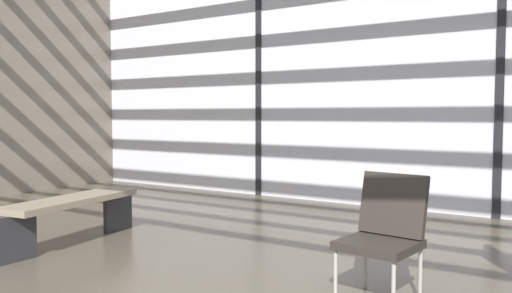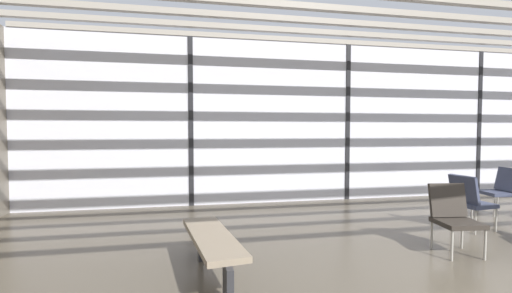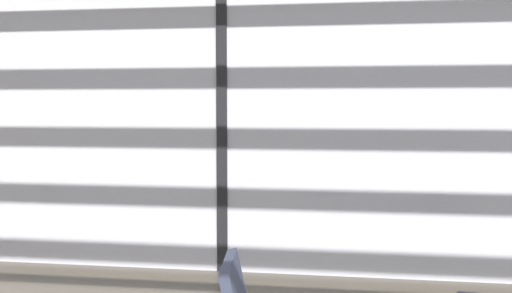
# 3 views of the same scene
# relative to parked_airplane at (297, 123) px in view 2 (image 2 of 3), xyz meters

# --- Properties ---
(glass_curtain_wall) EXTENTS (14.00, 0.08, 3.50)m
(glass_curtain_wall) POSITION_rel_parked_airplane_xyz_m (-0.37, -4.76, -0.08)
(glass_curtain_wall) COLOR silver
(glass_curtain_wall) RESTS_ON ground
(window_mullion_0) EXTENTS (0.10, 0.12, 3.50)m
(window_mullion_0) POSITION_rel_parked_airplane_xyz_m (-3.87, -4.76, -0.08)
(window_mullion_0) COLOR black
(window_mullion_0) RESTS_ON ground
(window_mullion_1) EXTENTS (0.10, 0.12, 3.50)m
(window_mullion_1) POSITION_rel_parked_airplane_xyz_m (-0.37, -4.76, -0.08)
(window_mullion_1) COLOR black
(window_mullion_1) RESTS_ON ground
(window_mullion_2) EXTENTS (0.10, 0.12, 3.50)m
(window_mullion_2) POSITION_rel_parked_airplane_xyz_m (3.13, -4.76, -0.08)
(window_mullion_2) COLOR black
(window_mullion_2) RESTS_ON ground
(parked_airplane) EXTENTS (10.83, 3.66, 3.66)m
(parked_airplane) POSITION_rel_parked_airplane_xyz_m (0.00, 0.00, 0.00)
(parked_airplane) COLOR #B2BCD6
(parked_airplane) RESTS_ON ground
(lounge_chair_0) EXTENTS (0.57, 0.53, 0.87)m
(lounge_chair_0) POSITION_rel_parked_airplane_xyz_m (0.40, -7.48, -1.34)
(lounge_chair_0) COLOR #33384C
(lounge_chair_0) RESTS_ON ground
(lounge_chair_1) EXTENTS (0.57, 0.53, 0.87)m
(lounge_chair_1) POSITION_rel_parked_airplane_xyz_m (1.80, -6.70, -1.34)
(lounge_chair_1) COLOR #33384C
(lounge_chair_1) RESTS_ON ground
(lounge_chair_2) EXTENTS (0.54, 0.58, 0.87)m
(lounge_chair_2) POSITION_rel_parked_airplane_xyz_m (-0.60, -8.28, -1.34)
(lounge_chair_2) COLOR #28231E
(lounge_chair_2) RESTS_ON ground
(waiting_bench) EXTENTS (0.61, 1.69, 0.47)m
(waiting_bench) POSITION_rel_parked_airplane_xyz_m (-3.71, -8.47, -1.47)
(waiting_bench) COLOR #7F705B
(waiting_bench) RESTS_ON ground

